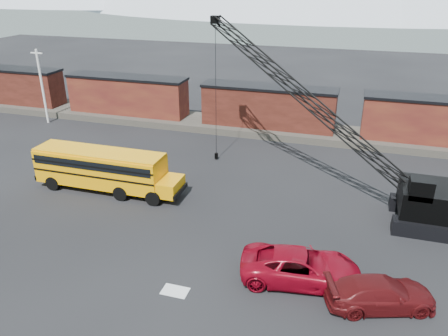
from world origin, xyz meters
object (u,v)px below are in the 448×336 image
(red_pickup, at_px, (301,267))
(crawler_crane, at_px, (307,99))
(school_bus, at_px, (105,169))
(maroon_suv, at_px, (380,293))

(red_pickup, distance_m, crawler_crane, 13.07)
(red_pickup, bearing_deg, crawler_crane, 0.05)
(school_bus, bearing_deg, maroon_suv, -20.42)
(maroon_suv, distance_m, crawler_crane, 14.90)
(maroon_suv, bearing_deg, red_pickup, 58.77)
(crawler_crane, bearing_deg, school_bus, -160.62)
(school_bus, xyz_separation_m, red_pickup, (15.67, -6.48, -0.90))
(red_pickup, height_order, crawler_crane, crawler_crane)
(maroon_suv, relative_size, crawler_crane, 0.27)
(red_pickup, height_order, maroon_suv, red_pickup)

